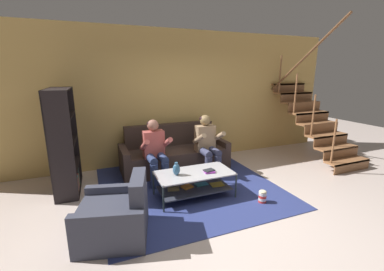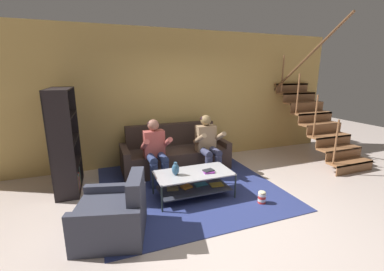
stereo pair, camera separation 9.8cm
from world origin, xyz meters
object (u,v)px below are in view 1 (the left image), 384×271
at_px(person_seated_right, 207,142).
at_px(bookshelf, 63,156).
at_px(vase, 176,169).
at_px(coffee_table, 194,181).
at_px(book_stack, 209,171).
at_px(armchair, 116,217).
at_px(popcorn_tub, 262,196).
at_px(person_seated_left, 155,149).
at_px(couch, 174,155).

relative_size(person_seated_right, bookshelf, 0.68).
xyz_separation_m(vase, bookshelf, (-1.66, 1.00, 0.12)).
height_order(coffee_table, book_stack, book_stack).
distance_m(armchair, popcorn_tub, 2.22).
height_order(person_seated_left, vase, person_seated_left).
distance_m(person_seated_right, bookshelf, 2.59).
relative_size(person_seated_left, vase, 5.54).
height_order(person_seated_right, popcorn_tub, person_seated_right).
bearing_deg(person_seated_left, armchair, -121.38).
distance_m(person_seated_left, book_stack, 1.13).
xyz_separation_m(person_seated_left, book_stack, (0.67, -0.89, -0.20)).
relative_size(person_seated_right, book_stack, 6.26).
relative_size(couch, coffee_table, 1.77).
relative_size(bookshelf, popcorn_tub, 8.35).
height_order(vase, book_stack, vase).
height_order(person_seated_left, popcorn_tub, person_seated_left).
bearing_deg(person_seated_right, couch, 135.72).
distance_m(person_seated_right, popcorn_tub, 1.55).
bearing_deg(popcorn_tub, coffee_table, 146.58).
relative_size(book_stack, popcorn_tub, 0.90).
xyz_separation_m(book_stack, armchair, (-1.54, -0.54, -0.17)).
bearing_deg(book_stack, person_seated_left, 126.81).
distance_m(book_stack, armchair, 1.64).
bearing_deg(coffee_table, bookshelf, 152.85).
relative_size(armchair, popcorn_tub, 4.82).
xyz_separation_m(person_seated_left, person_seated_right, (1.05, 0.00, 0.01)).
xyz_separation_m(coffee_table, book_stack, (0.23, -0.08, 0.16)).
distance_m(coffee_table, vase, 0.39).
height_order(person_seated_left, coffee_table, person_seated_left).
relative_size(couch, book_stack, 11.64).
bearing_deg(couch, vase, -106.67).
bearing_deg(couch, popcorn_tub, -67.01).
relative_size(coffee_table, armchair, 1.23).
distance_m(coffee_table, bookshelf, 2.24).
height_order(couch, coffee_table, couch).
distance_m(person_seated_left, armchair, 1.71).
xyz_separation_m(book_stack, popcorn_tub, (0.68, -0.53, -0.34)).
bearing_deg(popcorn_tub, armchair, -179.71).
bearing_deg(person_seated_left, book_stack, -53.19).
height_order(person_seated_left, person_seated_right, person_seated_right).
bearing_deg(vase, bookshelf, 148.97).
distance_m(person_seated_left, bookshelf, 1.54).
distance_m(couch, person_seated_left, 0.81).
height_order(bookshelf, armchair, bookshelf).
xyz_separation_m(person_seated_right, armchair, (-1.92, -1.43, -0.38)).
distance_m(person_seated_left, vase, 0.83).
height_order(coffee_table, armchair, armchair).
xyz_separation_m(couch, person_seated_left, (-0.53, -0.52, 0.34)).
bearing_deg(person_seated_right, popcorn_tub, -78.34).
relative_size(coffee_table, bookshelf, 0.71).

